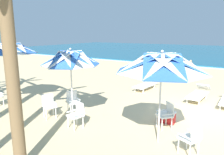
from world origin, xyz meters
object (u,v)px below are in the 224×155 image
beach_umbrella_1 (71,59)px  plastic_chair_2 (73,100)px  sun_lounger_1 (199,94)px  plastic_chair_4 (77,113)px  beach_umbrella_0 (162,64)px  beach_umbrella_2 (11,49)px  plastic_chair_0 (166,114)px  sun_lounger_2 (147,84)px  palm_tree_4 (7,29)px  plastic_chair_3 (49,104)px  beachgoer_seated (190,67)px  plastic_chair_1 (191,137)px  cooler_box (168,117)px

beach_umbrella_1 → plastic_chair_2: (-0.43, 0.51, -1.72)m
sun_lounger_1 → plastic_chair_4: bearing=-118.3°
beach_umbrella_0 → sun_lounger_1: bearing=86.8°
beach_umbrella_2 → plastic_chair_4: bearing=-7.1°
plastic_chair_0 → beach_umbrella_1: 3.73m
beach_umbrella_2 → sun_lounger_2: bearing=52.6°
beach_umbrella_2 → palm_tree_4: 5.25m
beach_umbrella_2 → sun_lounger_2: (4.13, 5.39, -2.14)m
plastic_chair_3 → beachgoer_seated: 13.33m
plastic_chair_1 → palm_tree_4: palm_tree_4 is taller
beach_umbrella_0 → cooler_box: beach_umbrella_0 is taller
plastic_chair_4 → sun_lounger_2: (0.06, 5.90, -0.22)m
plastic_chair_2 → plastic_chair_3: same height
beach_umbrella_2 → beachgoer_seated: 13.85m
sun_lounger_1 → palm_tree_4: size_ratio=0.43×
beach_umbrella_1 → sun_lounger_1: beach_umbrella_1 is taller
beach_umbrella_2 → beachgoer_seated: bearing=68.7°
plastic_chair_0 → plastic_chair_3: bearing=-160.9°
plastic_chair_2 → palm_tree_4: 4.47m
beach_umbrella_0 → plastic_chair_1: bearing=-14.0°
plastic_chair_4 → sun_lounger_2: plastic_chair_4 is taller
beachgoer_seated → beach_umbrella_1: bearing=-96.8°
plastic_chair_4 → cooler_box: size_ratio=1.73×
beach_umbrella_1 → beachgoer_seated: beach_umbrella_1 is taller
plastic_chair_4 → sun_lounger_1: 6.10m
plastic_chair_4 → beach_umbrella_2: size_ratio=0.31×
beach_umbrella_0 → cooler_box: size_ratio=5.32×
plastic_chair_4 → beach_umbrella_1: bearing=142.6°
sun_lounger_2 → plastic_chair_3: bearing=-104.9°
plastic_chair_0 → palm_tree_4: palm_tree_4 is taller
plastic_chair_3 → beach_umbrella_1: bearing=20.8°
beach_umbrella_2 → cooler_box: beach_umbrella_2 is taller
beach_umbrella_1 → plastic_chair_3: bearing=-159.2°
sun_lounger_2 → cooler_box: (2.40, -3.94, -0.08)m
plastic_chair_4 → beach_umbrella_0: bearing=10.8°
plastic_chair_2 → sun_lounger_1: (3.94, 4.40, -0.22)m
beach_umbrella_0 → plastic_chair_2: (-3.67, 0.47, -1.79)m
plastic_chair_1 → beach_umbrella_2: bearing=178.2°
plastic_chair_1 → plastic_chair_0: bearing=129.6°
plastic_chair_4 → palm_tree_4: (0.27, -2.34, 2.69)m
plastic_chair_2 → cooler_box: (3.50, 0.99, -0.30)m
plastic_chair_0 → beachgoer_seated: bearing=97.9°
beach_umbrella_2 → palm_tree_4: size_ratio=0.54×
plastic_chair_3 → cooler_box: 4.35m
plastic_chair_3 → sun_lounger_2: plastic_chair_3 is taller
sun_lounger_1 → beach_umbrella_0: bearing=-93.2°
beach_umbrella_2 → sun_lounger_2: 7.12m
cooler_box → beachgoer_seated: size_ratio=0.54×
plastic_chair_2 → plastic_chair_3: bearing=-117.5°
beach_umbrella_1 → beach_umbrella_2: size_ratio=0.94×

